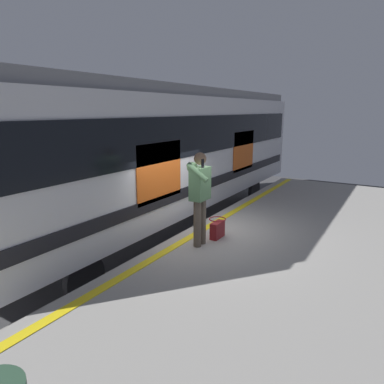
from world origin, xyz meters
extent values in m
plane|color=#3D3D3F|center=(0.00, 0.00, 0.00)|extent=(23.73, 23.73, 0.00)
cube|color=gray|center=(0.00, 2.49, 0.48)|extent=(13.23, 4.98, 0.97)
cube|color=yellow|center=(0.00, 0.30, 0.97)|extent=(12.96, 0.16, 0.01)
cube|color=slate|center=(0.00, -1.19, 0.08)|extent=(17.20, 0.08, 0.16)
cube|color=slate|center=(0.00, -2.63, 0.08)|extent=(17.20, 0.08, 0.16)
cube|color=silver|center=(-1.82, -1.91, 2.34)|extent=(12.24, 2.89, 2.78)
cube|color=gray|center=(-1.82, -1.91, 3.85)|extent=(12.00, 2.66, 0.24)
cube|color=black|center=(-1.82, -0.45, 2.82)|extent=(11.63, 0.03, 0.90)
cube|color=black|center=(-1.82, -0.45, 1.57)|extent=(11.63, 0.03, 0.24)
cube|color=#D85919|center=(-3.97, -0.44, 2.20)|extent=(1.47, 0.02, 1.17)
cube|color=#D85919|center=(0.32, -0.44, 2.20)|extent=(1.47, 0.02, 1.17)
cylinder|color=black|center=(2.15, -0.75, 0.58)|extent=(0.84, 0.12, 0.84)
cylinder|color=black|center=(2.15, -3.07, 0.58)|extent=(0.84, 0.12, 0.84)
cylinder|color=black|center=(-5.80, -0.75, 0.58)|extent=(0.84, 0.12, 0.84)
cylinder|color=black|center=(-5.80, -3.07, 0.58)|extent=(0.84, 0.12, 0.84)
cylinder|color=brown|center=(0.53, 0.65, 1.40)|extent=(0.14, 0.14, 0.86)
cylinder|color=brown|center=(0.71, 0.65, 1.40)|extent=(0.14, 0.14, 0.86)
cube|color=#4C724C|center=(0.62, 0.65, 2.13)|extent=(0.40, 0.24, 0.59)
sphere|color=#4C724C|center=(0.62, 0.49, 2.40)|extent=(0.20, 0.20, 0.20)
sphere|color=#997051|center=(0.62, 0.65, 2.57)|extent=(0.22, 0.22, 0.22)
cylinder|color=#4C724C|center=(0.37, 0.65, 2.07)|extent=(0.09, 0.09, 0.53)
cylinder|color=#4C724C|center=(0.85, 0.73, 2.37)|extent=(0.09, 0.42, 0.33)
cube|color=black|center=(0.85, 0.83, 2.53)|extent=(0.07, 0.02, 0.15)
cube|color=maroon|center=(0.13, 0.77, 1.13)|extent=(0.37, 0.15, 0.32)
torus|color=maroon|center=(0.13, 0.77, 1.35)|extent=(0.34, 0.34, 0.02)
camera|label=1|loc=(5.94, 3.69, 3.41)|focal=32.83mm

